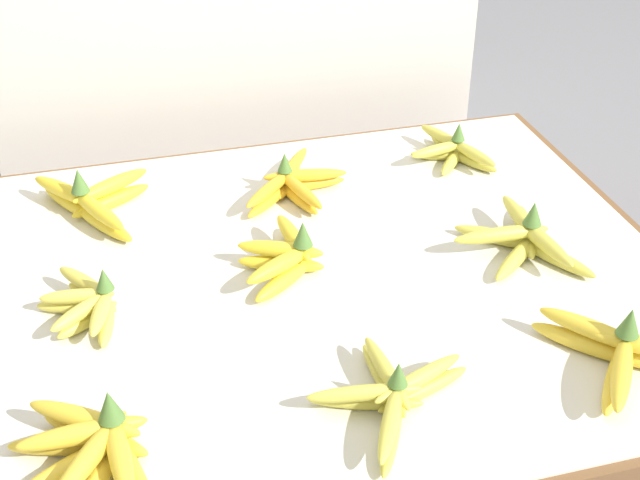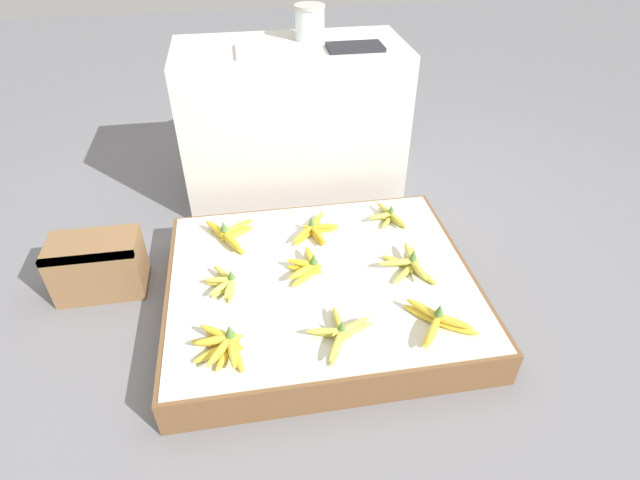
# 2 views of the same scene
# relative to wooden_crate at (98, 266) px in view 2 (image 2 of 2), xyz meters

# --- Properties ---
(ground_plane) EXTENTS (10.00, 10.00, 0.00)m
(ground_plane) POSITION_rel_wooden_crate_xyz_m (0.88, -0.24, -0.12)
(ground_plane) COLOR slate
(display_platform) EXTENTS (1.18, 0.99, 0.15)m
(display_platform) POSITION_rel_wooden_crate_xyz_m (0.88, -0.24, -0.05)
(display_platform) COLOR brown
(display_platform) RESTS_ON ground_plane
(back_vendor_table) EXTENTS (1.08, 0.51, 0.76)m
(back_vendor_table) POSITION_rel_wooden_crate_xyz_m (0.88, 0.68, 0.25)
(back_vendor_table) COLOR beige
(back_vendor_table) RESTS_ON ground_plane
(wooden_crate) EXTENTS (0.35, 0.20, 0.25)m
(wooden_crate) POSITION_rel_wooden_crate_xyz_m (0.00, 0.00, 0.00)
(wooden_crate) COLOR olive
(wooden_crate) RESTS_ON ground_plane
(banana_bunch_front_left) EXTENTS (0.18, 0.21, 0.10)m
(banana_bunch_front_left) POSITION_rel_wooden_crate_xyz_m (0.50, -0.55, 0.06)
(banana_bunch_front_left) COLOR gold
(banana_bunch_front_left) RESTS_ON display_platform
(banana_bunch_front_midleft) EXTENTS (0.24, 0.25, 0.08)m
(banana_bunch_front_midleft) POSITION_rel_wooden_crate_xyz_m (0.89, -0.55, 0.05)
(banana_bunch_front_midleft) COLOR gold
(banana_bunch_front_midleft) RESTS_ON display_platform
(banana_bunch_front_midright) EXTENTS (0.23, 0.24, 0.10)m
(banana_bunch_front_midright) POSITION_rel_wooden_crate_xyz_m (1.22, -0.57, 0.06)
(banana_bunch_front_midright) COLOR gold
(banana_bunch_front_midright) RESTS_ON display_platform
(banana_bunch_middle_left) EXTENTS (0.13, 0.20, 0.08)m
(banana_bunch_middle_left) POSITION_rel_wooden_crate_xyz_m (0.51, -0.25, 0.05)
(banana_bunch_middle_left) COLOR #DBCC4C
(banana_bunch_middle_left) RESTS_ON display_platform
(banana_bunch_middle_midleft) EXTENTS (0.15, 0.21, 0.10)m
(banana_bunch_middle_midleft) POSITION_rel_wooden_crate_xyz_m (0.83, -0.21, 0.06)
(banana_bunch_middle_midleft) COLOR yellow
(banana_bunch_middle_midleft) RESTS_ON display_platform
(banana_bunch_middle_midright) EXTENTS (0.21, 0.24, 0.09)m
(banana_bunch_middle_midright) POSITION_rel_wooden_crate_xyz_m (1.23, -0.26, 0.05)
(banana_bunch_middle_midright) COLOR gold
(banana_bunch_middle_midright) RESTS_ON display_platform
(banana_bunch_back_left) EXTENTS (0.22, 0.25, 0.10)m
(banana_bunch_back_left) POSITION_rel_wooden_crate_xyz_m (0.53, 0.05, 0.06)
(banana_bunch_back_left) COLOR yellow
(banana_bunch_back_left) RESTS_ON display_platform
(banana_bunch_back_midleft) EXTENTS (0.22, 0.24, 0.08)m
(banana_bunch_back_midleft) POSITION_rel_wooden_crate_xyz_m (0.89, 0.03, 0.05)
(banana_bunch_back_midleft) COLOR gold
(banana_bunch_back_midleft) RESTS_ON display_platform
(banana_bunch_back_midright) EXTENTS (0.17, 0.21, 0.08)m
(banana_bunch_back_midright) POSITION_rel_wooden_crate_xyz_m (1.23, 0.08, 0.05)
(banana_bunch_back_midright) COLOR gold
(banana_bunch_back_midright) RESTS_ON display_platform
(glass_jar) EXTENTS (0.14, 0.14, 0.15)m
(glass_jar) POSITION_rel_wooden_crate_xyz_m (0.99, 0.75, 0.71)
(glass_jar) COLOR silver
(glass_jar) RESTS_ON back_vendor_table
(foam_tray_white) EXTENTS (0.24, 0.22, 0.02)m
(foam_tray_white) POSITION_rel_wooden_crate_xyz_m (0.76, 0.60, 0.64)
(foam_tray_white) COLOR white
(foam_tray_white) RESTS_ON back_vendor_table
(foam_tray_dark) EXTENTS (0.25, 0.14, 0.02)m
(foam_tray_dark) POSITION_rel_wooden_crate_xyz_m (1.17, 0.58, 0.64)
(foam_tray_dark) COLOR #232328
(foam_tray_dark) RESTS_ON back_vendor_table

